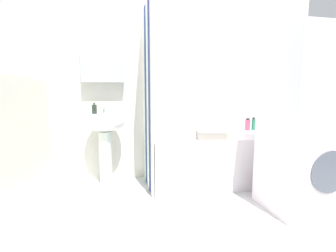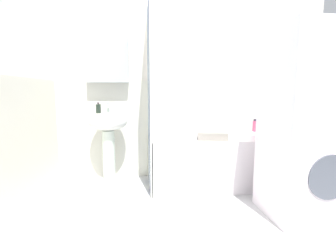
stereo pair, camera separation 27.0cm
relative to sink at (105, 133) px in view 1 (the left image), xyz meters
The scene contains 14 objects.
ground_plane 1.51m from the sink, 48.50° to the right, with size 4.80×5.60×0.04m, color silver.
wall_back_tiled 1.03m from the sink, 15.35° to the left, with size 3.60×0.18×2.40m.
wall_left_tiled 1.08m from the sink, 133.90° to the right, with size 0.07×1.81×2.40m.
sink is the anchor object (origin of this frame).
faucet 0.29m from the sink, 90.00° to the left, with size 0.03×0.12×0.12m.
soap_dispenser 0.29m from the sink, 165.26° to the left, with size 0.05×0.05×0.13m.
toothbrush_cup 0.28m from the sink, 15.31° to the left, with size 0.06×0.06×0.10m, color silver.
bathtub 1.35m from the sink, ahead, with size 1.62×0.71×0.57m, color white.
shower_curtain 0.63m from the sink, 19.40° to the right, with size 0.01×0.71×2.00m.
body_wash_bottle 2.01m from the sink, ahead, with size 0.06×0.06×0.20m.
conditioner_bottle 1.90m from the sink, ahead, with size 0.04×0.04×0.16m.
shampoo_bottle 1.82m from the sink, ahead, with size 0.06×0.06×0.16m.
towel_folded 1.18m from the sink, 17.93° to the right, with size 0.31×0.18×0.08m, color gray.
washer_dryer_stack 2.03m from the sink, 29.18° to the right, with size 0.63×0.60×1.61m.
Camera 1 is at (-0.83, -1.91, 1.09)m, focal length 27.62 mm.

